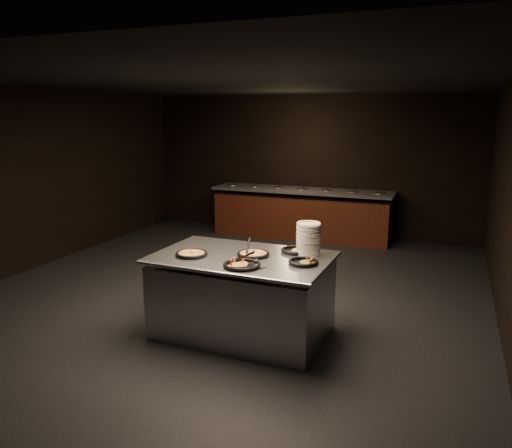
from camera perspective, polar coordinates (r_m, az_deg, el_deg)
The scene contains 11 objects.
room at distance 6.84m, azimuth -3.26°, elevation 3.62°, with size 7.02×8.02×2.92m.
salad_bar at distance 10.31m, azimuth 5.17°, elevation 0.88°, with size 3.70×0.83×1.18m.
serving_counter at distance 5.77m, azimuth -1.58°, elevation -8.35°, with size 1.99×1.30×0.94m.
plate_stack at distance 5.66m, azimuth 6.01°, elevation -1.68°, with size 0.27×0.27×0.36m, color white.
pan_veggie_whole at distance 5.66m, azimuth -7.38°, elevation -3.39°, with size 0.36×0.36×0.04m.
pan_cheese_whole at distance 5.61m, azimuth -0.31°, elevation -3.43°, with size 0.37×0.37×0.04m.
pan_cheese_slices_a at distance 5.78m, azimuth 4.54°, elevation -3.01°, with size 0.34×0.34×0.04m.
pan_cheese_slices_b at distance 5.22m, azimuth -1.61°, elevation -4.68°, with size 0.40×0.40×0.04m.
pan_veggie_slices at distance 5.34m, azimuth 5.44°, elevation -4.34°, with size 0.33×0.33×0.04m.
server_left at distance 5.70m, azimuth -0.87°, elevation -2.54°, with size 0.16×0.33×0.17m.
server_right at distance 5.22m, azimuth -0.71°, elevation -3.98°, with size 0.34×0.11×0.16m.
Camera 1 is at (2.86, -6.13, 2.50)m, focal length 35.00 mm.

